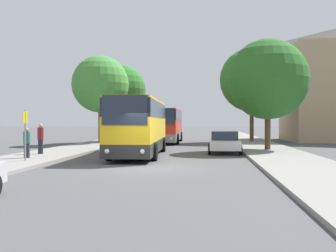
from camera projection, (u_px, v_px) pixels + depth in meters
The scene contains 12 objects.
ground_plane at pixel (147, 168), 17.54m from camera, with size 300.00×300.00×0.00m, color #4C4C4F.
sidewalk_right at pixel (308, 169), 16.85m from camera, with size 4.00×120.00×0.15m, color gray.
bus_front at pixel (139, 126), 24.13m from camera, with size 3.02×10.71×3.40m.
bus_middle at pixel (167, 125), 38.93m from camera, with size 2.90×10.36×3.28m.
parked_car_right_near at pixel (224, 142), 25.83m from camera, with size 2.14×4.21×1.46m.
bus_stop_sign at pixel (25, 129), 19.57m from camera, with size 0.08×0.45×2.52m.
pedestrian_waiting_near at pixel (41, 138), 23.68m from camera, with size 0.36×0.36×1.83m.
pedestrian_waiting_far at pixel (27, 143), 21.06m from camera, with size 0.36×0.36×1.62m.
tree_left_near at pixel (121, 90), 39.14m from camera, with size 4.92×4.92×7.60m.
tree_left_far at pixel (100, 84), 35.86m from camera, with size 5.21×5.21×7.98m.
tree_right_near at pixel (268, 79), 27.38m from camera, with size 5.62×5.62×7.71m.
tree_right_mid at pixel (252, 80), 39.24m from camera, with size 6.39×6.39×9.32m.
Camera 1 is at (2.66, -17.34, 2.10)m, focal length 42.00 mm.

